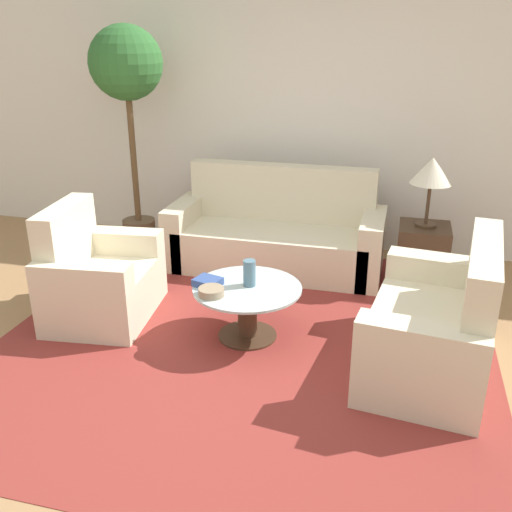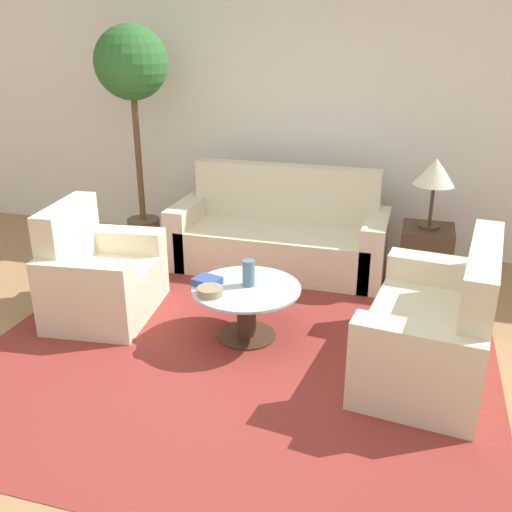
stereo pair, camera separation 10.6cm
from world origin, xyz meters
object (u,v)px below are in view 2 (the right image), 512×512
object	(u,v)px
potted_plant	(133,82)
book_stack	(207,281)
sofa_main	(280,237)
coffee_table	(246,305)
loveseat	(439,332)
bowl	(210,291)
table_lamp	(435,174)
vase	(249,273)
armchair	(98,279)

from	to	relation	value
potted_plant	book_stack	xyz separation A→B (m)	(1.27, -1.50, -1.24)
sofa_main	potted_plant	bearing A→B (deg)	177.92
coffee_table	sofa_main	bearing A→B (deg)	93.94
loveseat	potted_plant	size ratio (longest dim) A/B	0.64
loveseat	bowl	bearing A→B (deg)	-78.66
coffee_table	potted_plant	bearing A→B (deg)	136.84
potted_plant	sofa_main	bearing A→B (deg)	-2.08
table_lamp	book_stack	xyz separation A→B (m)	(-1.52, -1.34, -0.59)
book_stack	vase	bearing A→B (deg)	30.36
sofa_main	table_lamp	world-z (taller)	table_lamp
table_lamp	bowl	size ratio (longest dim) A/B	3.30
bowl	coffee_table	bearing A→B (deg)	44.36
armchair	vase	xyz separation A→B (m)	(1.25, -0.02, 0.21)
coffee_table	book_stack	distance (m)	0.33
sofa_main	vase	size ratio (longest dim) A/B	10.22
armchair	table_lamp	bearing A→B (deg)	-69.69
vase	book_stack	world-z (taller)	vase
vase	book_stack	distance (m)	0.31
loveseat	book_stack	distance (m)	1.63
coffee_table	vase	distance (m)	0.24
table_lamp	book_stack	bearing A→B (deg)	-138.72
coffee_table	table_lamp	size ratio (longest dim) A/B	1.32
table_lamp	coffee_table	bearing A→B (deg)	-133.78
table_lamp	loveseat	bearing A→B (deg)	-85.83
potted_plant	book_stack	world-z (taller)	potted_plant
table_lamp	potted_plant	xyz separation A→B (m)	(-2.79, 0.16, 0.65)
coffee_table	table_lamp	distance (m)	1.94
sofa_main	coffee_table	bearing A→B (deg)	-86.06
coffee_table	book_stack	xyz separation A→B (m)	(-0.28, -0.04, 0.17)
armchair	bowl	distance (m)	1.08
coffee_table	book_stack	size ratio (longest dim) A/B	3.64
sofa_main	table_lamp	xyz separation A→B (m)	(1.34, -0.11, 0.73)
vase	bowl	bearing A→B (deg)	-132.64
armchair	coffee_table	bearing A→B (deg)	-98.49
vase	armchair	bearing A→B (deg)	179.27
sofa_main	coffee_table	size ratio (longest dim) A/B	2.51
armchair	book_stack	distance (m)	0.98
armchair	table_lamp	distance (m)	2.87
table_lamp	vase	bearing A→B (deg)	-134.28
sofa_main	armchair	world-z (taller)	sofa_main
table_lamp	sofa_main	bearing A→B (deg)	175.22
armchair	coffee_table	size ratio (longest dim) A/B	1.27
table_lamp	potted_plant	distance (m)	2.87
vase	book_stack	size ratio (longest dim) A/B	0.90
armchair	loveseat	world-z (taller)	loveseat
coffee_table	vase	size ratio (longest dim) A/B	4.07
sofa_main	loveseat	distance (m)	2.07
sofa_main	potted_plant	distance (m)	2.00
sofa_main	coffee_table	xyz separation A→B (m)	(0.10, -1.41, -0.03)
loveseat	bowl	distance (m)	1.55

